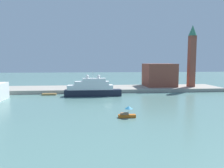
% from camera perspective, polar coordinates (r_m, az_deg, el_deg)
% --- Properties ---
extents(ground, '(400.00, 400.00, 0.00)m').
position_cam_1_polar(ground, '(79.30, -0.91, -4.13)').
color(ground, slate).
extents(quay_dock, '(110.00, 19.22, 1.58)m').
position_cam_1_polar(quay_dock, '(104.45, -1.98, -1.27)').
color(quay_dock, gray).
rests_on(quay_dock, ground).
extents(large_yacht, '(22.46, 3.99, 9.94)m').
position_cam_1_polar(large_yacht, '(87.89, -5.15, -1.26)').
color(large_yacht, black).
rests_on(large_yacht, ground).
extents(small_motorboat, '(4.28, 1.97, 2.88)m').
position_cam_1_polar(small_motorboat, '(54.68, 3.98, -7.48)').
color(small_motorboat, '#C66019').
rests_on(small_motorboat, ground).
extents(work_barge, '(5.66, 1.77, 0.71)m').
position_cam_1_polar(work_barge, '(93.84, -15.97, -2.58)').
color(work_barge, olive).
rests_on(work_barge, ground).
extents(harbor_building, '(14.12, 14.87, 11.08)m').
position_cam_1_polar(harbor_building, '(111.51, 12.12, 2.33)').
color(harbor_building, brown).
rests_on(harbor_building, quay_dock).
extents(bell_tower, '(3.87, 3.87, 29.28)m').
position_cam_1_polar(bell_tower, '(112.45, 20.01, 7.42)').
color(bell_tower, brown).
rests_on(bell_tower, quay_dock).
extents(parked_car, '(3.98, 1.74, 1.54)m').
position_cam_1_polar(parked_car, '(99.34, -9.32, -0.87)').
color(parked_car, silver).
rests_on(parked_car, quay_dock).
extents(person_figure, '(0.36, 0.36, 1.59)m').
position_cam_1_polar(person_figure, '(96.76, -6.00, -0.96)').
color(person_figure, '#4C4C4C').
rests_on(person_figure, quay_dock).
extents(mooring_bollard, '(0.51, 0.51, 0.71)m').
position_cam_1_polar(mooring_bollard, '(96.06, -0.03, -1.20)').
color(mooring_bollard, black).
rests_on(mooring_bollard, quay_dock).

